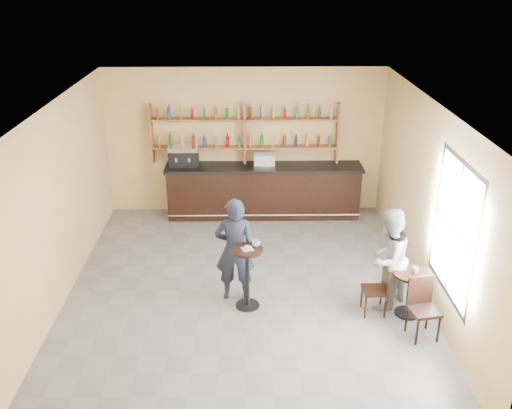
{
  "coord_description": "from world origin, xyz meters",
  "views": [
    {
      "loc": [
        0.04,
        -8.46,
        5.2
      ],
      "look_at": [
        0.2,
        0.8,
        1.25
      ],
      "focal_mm": 40.0,
      "sensor_mm": 36.0,
      "label": 1
    }
  ],
  "objects_px": {
    "bar_counter": "(264,191)",
    "cafe_table": "(409,293)",
    "pedestal_table": "(247,278)",
    "man_main": "(235,250)",
    "patron_second": "(388,259)",
    "espresso_machine": "(184,156)",
    "chair_south": "(424,310)",
    "pastry_case": "(264,160)",
    "chair_west": "(374,290)"
  },
  "relations": [
    {
      "from": "pastry_case",
      "to": "patron_second",
      "type": "relative_size",
      "value": 0.27
    },
    {
      "from": "cafe_table",
      "to": "bar_counter",
      "type": "bearing_deg",
      "value": 119.12
    },
    {
      "from": "man_main",
      "to": "cafe_table",
      "type": "relative_size",
      "value": 2.35
    },
    {
      "from": "espresso_machine",
      "to": "pastry_case",
      "type": "distance_m",
      "value": 1.73
    },
    {
      "from": "cafe_table",
      "to": "chair_west",
      "type": "distance_m",
      "value": 0.55
    },
    {
      "from": "cafe_table",
      "to": "chair_south",
      "type": "relative_size",
      "value": 0.81
    },
    {
      "from": "pedestal_table",
      "to": "cafe_table",
      "type": "distance_m",
      "value": 2.58
    },
    {
      "from": "espresso_machine",
      "to": "chair_west",
      "type": "xyz_separation_m",
      "value": [
        3.36,
        -3.88,
        -0.95
      ]
    },
    {
      "from": "pedestal_table",
      "to": "pastry_case",
      "type": "bearing_deg",
      "value": 84.09
    },
    {
      "from": "bar_counter",
      "to": "man_main",
      "type": "height_order",
      "value": "man_main"
    },
    {
      "from": "chair_south",
      "to": "patron_second",
      "type": "bearing_deg",
      "value": 101.61
    },
    {
      "from": "man_main",
      "to": "patron_second",
      "type": "relative_size",
      "value": 1.06
    },
    {
      "from": "cafe_table",
      "to": "espresso_machine",
      "type": "bearing_deg",
      "value": 134.81
    },
    {
      "from": "man_main",
      "to": "chair_west",
      "type": "distance_m",
      "value": 2.32
    },
    {
      "from": "chair_west",
      "to": "man_main",
      "type": "bearing_deg",
      "value": -102.99
    },
    {
      "from": "chair_west",
      "to": "bar_counter",
      "type": "bearing_deg",
      "value": -157.41
    },
    {
      "from": "man_main",
      "to": "patron_second",
      "type": "distance_m",
      "value": 2.46
    },
    {
      "from": "pastry_case",
      "to": "pedestal_table",
      "type": "xyz_separation_m",
      "value": [
        -0.38,
        -3.66,
        -0.76
      ]
    },
    {
      "from": "man_main",
      "to": "chair_south",
      "type": "xyz_separation_m",
      "value": [
        2.81,
        -1.15,
        -0.43
      ]
    },
    {
      "from": "pedestal_table",
      "to": "patron_second",
      "type": "bearing_deg",
      "value": 0.3
    },
    {
      "from": "espresso_machine",
      "to": "pedestal_table",
      "type": "relative_size",
      "value": 0.61
    },
    {
      "from": "bar_counter",
      "to": "pedestal_table",
      "type": "bearing_deg",
      "value": -95.76
    },
    {
      "from": "pastry_case",
      "to": "man_main",
      "type": "relative_size",
      "value": 0.25
    },
    {
      "from": "pastry_case",
      "to": "patron_second",
      "type": "bearing_deg",
      "value": -65.2
    },
    {
      "from": "chair_south",
      "to": "pastry_case",
      "type": "bearing_deg",
      "value": 104.91
    },
    {
      "from": "bar_counter",
      "to": "chair_south",
      "type": "bearing_deg",
      "value": -63.69
    },
    {
      "from": "pedestal_table",
      "to": "patron_second",
      "type": "relative_size",
      "value": 0.62
    },
    {
      "from": "espresso_machine",
      "to": "man_main",
      "type": "relative_size",
      "value": 0.36
    },
    {
      "from": "espresso_machine",
      "to": "cafe_table",
      "type": "relative_size",
      "value": 0.84
    },
    {
      "from": "pedestal_table",
      "to": "man_main",
      "type": "distance_m",
      "value": 0.51
    },
    {
      "from": "pedestal_table",
      "to": "cafe_table",
      "type": "xyz_separation_m",
      "value": [
        2.56,
        -0.27,
        -0.14
      ]
    },
    {
      "from": "bar_counter",
      "to": "pedestal_table",
      "type": "xyz_separation_m",
      "value": [
        -0.37,
        -3.66,
        -0.05
      ]
    },
    {
      "from": "cafe_table",
      "to": "patron_second",
      "type": "xyz_separation_m",
      "value": [
        -0.32,
        0.28,
        0.47
      ]
    },
    {
      "from": "pedestal_table",
      "to": "chair_south",
      "type": "xyz_separation_m",
      "value": [
        2.61,
        -0.87,
        -0.06
      ]
    },
    {
      "from": "bar_counter",
      "to": "espresso_machine",
      "type": "height_order",
      "value": "espresso_machine"
    },
    {
      "from": "pastry_case",
      "to": "cafe_table",
      "type": "height_order",
      "value": "pastry_case"
    },
    {
      "from": "pedestal_table",
      "to": "chair_south",
      "type": "height_order",
      "value": "pedestal_table"
    },
    {
      "from": "bar_counter",
      "to": "cafe_table",
      "type": "distance_m",
      "value": 4.51
    },
    {
      "from": "pastry_case",
      "to": "chair_south",
      "type": "distance_m",
      "value": 5.12
    },
    {
      "from": "cafe_table",
      "to": "chair_west",
      "type": "relative_size",
      "value": 0.9
    },
    {
      "from": "pedestal_table",
      "to": "cafe_table",
      "type": "height_order",
      "value": "pedestal_table"
    },
    {
      "from": "pedestal_table",
      "to": "man_main",
      "type": "xyz_separation_m",
      "value": [
        -0.2,
        0.28,
        0.37
      ]
    },
    {
      "from": "man_main",
      "to": "chair_south",
      "type": "bearing_deg",
      "value": 158.47
    },
    {
      "from": "chair_south",
      "to": "espresso_machine",
      "type": "bearing_deg",
      "value": 119.82
    },
    {
      "from": "pastry_case",
      "to": "cafe_table",
      "type": "distance_m",
      "value": 4.59
    },
    {
      "from": "patron_second",
      "to": "man_main",
      "type": "bearing_deg",
      "value": -52.21
    },
    {
      "from": "espresso_machine",
      "to": "patron_second",
      "type": "xyz_separation_m",
      "value": [
        3.58,
        -3.65,
        -0.53
      ]
    },
    {
      "from": "pastry_case",
      "to": "cafe_table",
      "type": "relative_size",
      "value": 0.59
    },
    {
      "from": "bar_counter",
      "to": "pedestal_table",
      "type": "relative_size",
      "value": 4.05
    },
    {
      "from": "bar_counter",
      "to": "cafe_table",
      "type": "height_order",
      "value": "bar_counter"
    }
  ]
}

